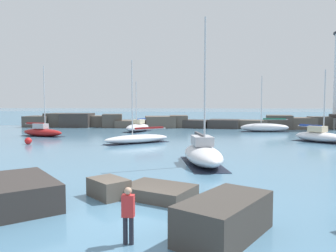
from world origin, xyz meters
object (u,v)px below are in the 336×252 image
object	(u,v)px
sailboat_moored_1	(42,132)
sailboat_moored_7	(203,154)
sailboat_moored_0	(137,138)
sailboat_moored_2	(319,136)
mooring_buoy_orange_near	(28,141)
person_on_rocks	(128,213)
sailboat_moored_4	(138,127)
sailboat_moored_5	(265,127)

from	to	relation	value
sailboat_moored_1	sailboat_moored_7	distance (m)	26.79
sailboat_moored_0	sailboat_moored_2	distance (m)	19.74
mooring_buoy_orange_near	person_on_rocks	distance (m)	27.38
sailboat_moored_1	sailboat_moored_4	distance (m)	13.65
sailboat_moored_4	sailboat_moored_5	world-z (taller)	sailboat_moored_5
sailboat_moored_7	person_on_rocks	distance (m)	13.36
mooring_buoy_orange_near	sailboat_moored_4	bearing A→B (deg)	64.37
sailboat_moored_4	person_on_rocks	bearing A→B (deg)	-78.51
sailboat_moored_0	sailboat_moored_5	bearing A→B (deg)	45.46
sailboat_moored_0	mooring_buoy_orange_near	size ratio (longest dim) A/B	9.57
sailboat_moored_2	mooring_buoy_orange_near	distance (m)	30.89
sailboat_moored_4	person_on_rocks	distance (m)	39.69
sailboat_moored_4	sailboat_moored_7	xyz separation A→B (m)	(9.95, -25.69, 0.05)
sailboat_moored_7	sailboat_moored_0	bearing A→B (deg)	121.66
sailboat_moored_4	mooring_buoy_orange_near	xyz separation A→B (m)	(-7.96, -16.59, -0.33)
person_on_rocks	sailboat_moored_4	bearing A→B (deg)	101.49
mooring_buoy_orange_near	sailboat_moored_5	bearing A→B (deg)	34.38
sailboat_moored_2	sailboat_moored_7	world-z (taller)	sailboat_moored_7
sailboat_moored_1	mooring_buoy_orange_near	xyz separation A→B (m)	(2.68, -8.04, -0.26)
sailboat_moored_1	sailboat_moored_4	bearing A→B (deg)	38.79
sailboat_moored_5	mooring_buoy_orange_near	xyz separation A→B (m)	(-26.80, -18.34, -0.31)
sailboat_moored_5	sailboat_moored_1	bearing A→B (deg)	-160.75
sailboat_moored_4	mooring_buoy_orange_near	distance (m)	18.40
sailboat_moored_2	sailboat_moored_5	world-z (taller)	sailboat_moored_5
sailboat_moored_1	person_on_rocks	bearing A→B (deg)	-58.57
sailboat_moored_1	sailboat_moored_4	xyz separation A→B (m)	(10.64, 8.55, 0.07)
person_on_rocks	sailboat_moored_0	bearing A→B (deg)	101.38
sailboat_moored_4	sailboat_moored_5	xyz separation A→B (m)	(18.84, 1.75, -0.01)
sailboat_moored_4	sailboat_moored_7	world-z (taller)	sailboat_moored_7
sailboat_moored_1	sailboat_moored_2	world-z (taller)	sailboat_moored_1
mooring_buoy_orange_near	sailboat_moored_2	bearing A→B (deg)	10.38
sailboat_moored_0	sailboat_moored_7	bearing A→B (deg)	-58.34
sailboat_moored_4	sailboat_moored_5	size ratio (longest dim) A/B	0.90
sailboat_moored_0	person_on_rocks	distance (m)	25.01
sailboat_moored_0	sailboat_moored_4	bearing A→B (deg)	101.69
person_on_rocks	mooring_buoy_orange_near	bearing A→B (deg)	125.43
sailboat_moored_0	sailboat_moored_5	distance (m)	22.62
sailboat_moored_0	sailboat_moored_7	xyz separation A→B (m)	(6.98, -11.31, 0.23)
sailboat_moored_4	sailboat_moored_5	distance (m)	18.92
sailboat_moored_2	sailboat_moored_0	bearing A→B (deg)	-170.21
sailboat_moored_2	sailboat_moored_5	distance (m)	13.26
sailboat_moored_0	mooring_buoy_orange_near	world-z (taller)	sailboat_moored_0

